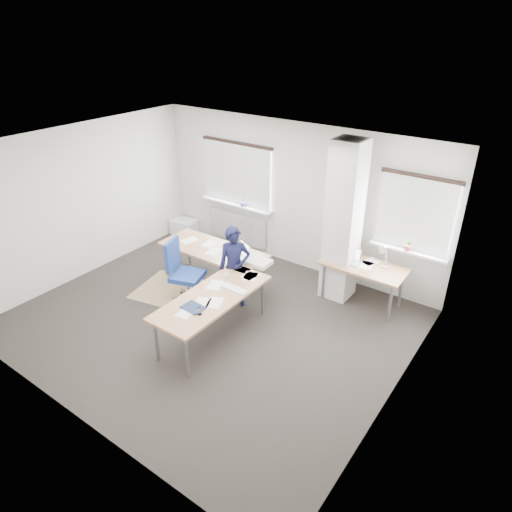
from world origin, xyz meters
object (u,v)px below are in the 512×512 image
Objects in this scene: desk_main at (216,273)px; task_chair at (186,285)px; desk_side at (364,268)px; person at (235,267)px.

task_chair is at bearing -168.30° from desk_main.
task_chair is (-0.58, -0.12, -0.37)m from desk_main.
desk_side is 3.04m from task_chair.
person is (0.76, 0.41, 0.40)m from task_chair.
person reaches higher than desk_main.
desk_side is 1.23× the size of task_chair.
desk_side is at bearing -5.60° from person.
person is at bearing -143.55° from desk_side.
person reaches higher than desk_side.
desk_main is 1.85× the size of desk_side.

